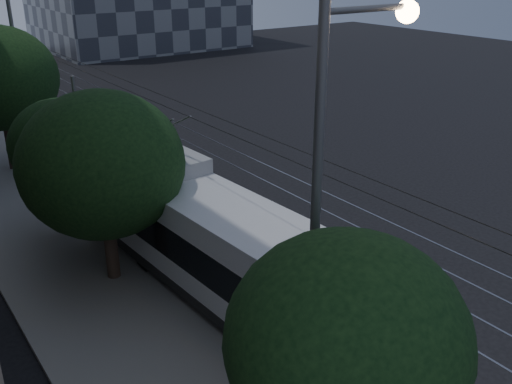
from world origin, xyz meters
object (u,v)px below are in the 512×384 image
object	(u,v)px
car_white_c	(27,106)
car_white_a	(72,163)
car_white_d	(12,104)
streetlamp_near	(332,201)
pickup_silver	(144,186)
car_white_b	(52,123)
trolleybus	(214,243)
streetlamp_far	(24,48)

from	to	relation	value
car_white_c	car_white_a	bearing A→B (deg)	-85.29
car_white_d	streetlamp_near	bearing A→B (deg)	-94.65
pickup_silver	car_white_d	size ratio (longest dim) A/B	1.40
car_white_a	car_white_d	size ratio (longest dim) A/B	1.04
car_white_a	car_white_b	bearing A→B (deg)	62.06
trolleybus	streetlamp_far	world-z (taller)	streetlamp_far
car_white_a	car_white_d	xyz separation A→B (m)	(0.79, 14.65, -0.03)
car_white_d	streetlamp_near	world-z (taller)	streetlamp_near
car_white_b	car_white_c	size ratio (longest dim) A/B	1.14
streetlamp_near	streetlamp_far	distance (m)	24.07
pickup_silver	car_white_a	size ratio (longest dim) A/B	1.34
streetlamp_far	pickup_silver	bearing A→B (deg)	-77.55
streetlamp_far	car_white_d	bearing A→B (deg)	83.17
car_white_d	streetlamp_far	world-z (taller)	streetlamp_far
streetlamp_near	car_white_b	bearing A→B (deg)	84.59
streetlamp_near	car_white_c	bearing A→B (deg)	85.48
pickup_silver	car_white_b	world-z (taller)	pickup_silver
pickup_silver	streetlamp_near	distance (m)	15.97
car_white_a	car_white_b	distance (m)	8.52
trolleybus	car_white_c	world-z (taller)	trolleybus
pickup_silver	car_white_a	world-z (taller)	pickup_silver
trolleybus	car_white_d	world-z (taller)	trolleybus
car_white_a	streetlamp_far	distance (m)	6.63
pickup_silver	streetlamp_far	bearing A→B (deg)	121.87
car_white_a	streetlamp_far	world-z (taller)	streetlamp_far
car_white_b	car_white_d	distance (m)	6.34
pickup_silver	trolleybus	bearing A→B (deg)	-79.89
pickup_silver	car_white_d	xyz separation A→B (m)	(-0.76, 19.81, -0.10)
trolleybus	streetlamp_near	world-z (taller)	streetlamp_near
car_white_c	car_white_d	xyz separation A→B (m)	(-0.81, 0.67, 0.09)
car_white_a	streetlamp_near	bearing A→B (deg)	-110.22
pickup_silver	car_white_c	world-z (taller)	pickup_silver
streetlamp_far	car_white_c	bearing A→B (deg)	78.15
car_white_d	streetlamp_near	distance (m)	35.13
trolleybus	car_white_b	xyz separation A→B (m)	(1.40, 21.69, -1.16)
car_white_c	streetlamp_near	size ratio (longest dim) A/B	0.39
trolleybus	streetlamp_far	xyz separation A→B (m)	(-0.69, 17.36, 4.20)
streetlamp_far	streetlamp_near	bearing A→B (deg)	-91.43
trolleybus	car_white_d	bearing A→B (deg)	85.62
pickup_silver	car_white_b	distance (m)	13.52
car_white_a	streetlamp_far	size ratio (longest dim) A/B	0.45
car_white_b	streetlamp_near	size ratio (longest dim) A/B	0.44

